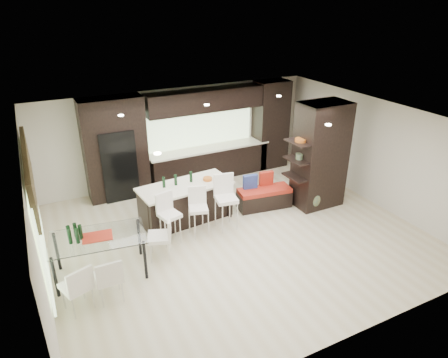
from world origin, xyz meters
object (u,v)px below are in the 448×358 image
chair_near (109,280)px  kitchen_island (186,202)px  stool_left (170,224)px  stool_mid (199,217)px  chair_far (77,289)px  stool_right (226,208)px  floor_vase (313,187)px  chair_end (160,240)px  bench (264,198)px  dining_table (100,255)px

chair_near → kitchen_island: bearing=42.8°
stool_left → stool_mid: (0.68, 0.00, -0.01)m
stool_left → stool_mid: 0.68m
stool_left → chair_far: (-2.14, -1.26, -0.04)m
stool_mid → stool_right: size_ratio=0.87×
kitchen_island → chair_near: kitchen_island is taller
stool_left → floor_vase: (3.73, -0.17, 0.15)m
kitchen_island → chair_end: size_ratio=2.54×
chair_end → stool_right: bearing=-56.0°
bench → chair_far: chair_far is taller
stool_left → stool_right: stool_right is taller
chair_end → stool_left: bearing=-20.3°
stool_mid → chair_end: 1.16m
floor_vase → bench: bearing=148.8°
bench → chair_end: chair_end is taller
chair_far → stool_right: bearing=-0.1°
stool_mid → bench: 2.08m
floor_vase → chair_far: bearing=-169.5°
stool_left → chair_far: size_ratio=1.10×
kitchen_island → chair_near: bearing=-143.6°
kitchen_island → chair_end: bearing=-136.4°
dining_table → stool_mid: bearing=19.3°
kitchen_island → dining_table: kitchen_island is taller
stool_right → bench: (1.34, 0.48, -0.27)m
bench → chair_end: 3.22m
stool_mid → chair_far: size_ratio=1.08×
stool_right → dining_table: (-2.94, -0.42, -0.11)m
dining_table → floor_vase: bearing=11.0°
stool_right → chair_near: bearing=-147.4°
chair_near → chair_far: chair_far is taller
bench → floor_vase: (1.03, -0.63, 0.36)m
chair_near → bench: bearing=22.5°
kitchen_island → stool_mid: same height
floor_vase → dining_table: size_ratio=0.71×
kitchen_island → chair_far: bearing=-149.6°
stool_mid → stool_right: (0.68, -0.03, 0.07)m
stool_mid → dining_table: (-2.26, -0.45, -0.04)m
stool_left → chair_near: stool_left is taller
floor_vase → chair_far: floor_vase is taller
dining_table → stool_right: bearing=16.2°
stool_mid → dining_table: 2.31m
bench → dining_table: bearing=-159.9°
stool_left → bench: bearing=-3.8°
stool_mid → chair_far: (-2.82, -1.26, -0.03)m
chair_end → bench: bearing=-53.3°
stool_mid → dining_table: stool_mid is taller
stool_left → bench: 2.75m
stool_mid → stool_right: stool_right is taller
bench → chair_far: (-4.84, -1.71, 0.16)m
kitchen_island → chair_end: 1.63m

